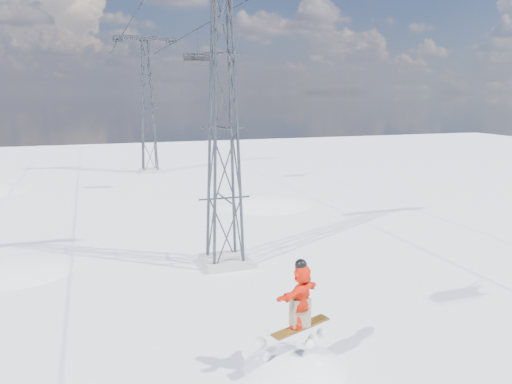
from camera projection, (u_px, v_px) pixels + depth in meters
ground at (278, 371)px, 12.40m from camera, size 120.00×120.00×0.00m
snow_terrain at (92, 349)px, 32.54m from camera, size 39.00×37.00×22.00m
lift_tower_near at (223, 129)px, 19.02m from camera, size 5.20×1.80×11.43m
lift_tower_far at (148, 109)px, 42.26m from camera, size 5.20×1.80×11.43m
haul_cables at (171, 21)px, 28.66m from camera, size 4.46×51.00×0.06m
lift_chair_mid at (198, 58)px, 32.66m from camera, size 1.83×0.53×2.27m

